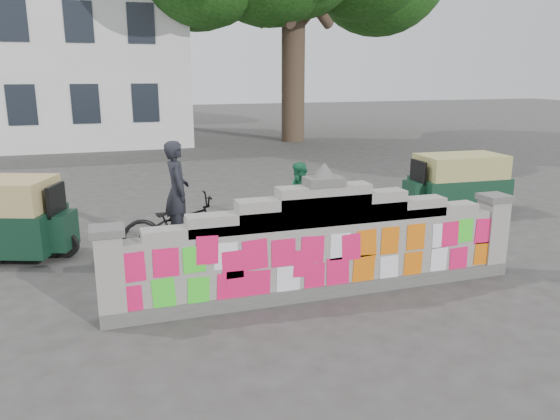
{
  "coord_description": "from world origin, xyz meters",
  "views": [
    {
      "loc": [
        -3.03,
        -7.09,
        3.26
      ],
      "look_at": [
        -0.33,
        1.0,
        1.1
      ],
      "focal_mm": 35.0,
      "sensor_mm": 36.0,
      "label": 1
    }
  ],
  "objects_px": {
    "cyclist_rider": "(178,204)",
    "rickshaw_right": "(457,183)",
    "cyclist_bike": "(179,224)",
    "pedestrian": "(299,197)"
  },
  "relations": [
    {
      "from": "cyclist_rider",
      "to": "rickshaw_right",
      "type": "bearing_deg",
      "value": -83.49
    },
    {
      "from": "cyclist_rider",
      "to": "rickshaw_right",
      "type": "height_order",
      "value": "cyclist_rider"
    },
    {
      "from": "cyclist_bike",
      "to": "cyclist_rider",
      "type": "height_order",
      "value": "cyclist_rider"
    },
    {
      "from": "pedestrian",
      "to": "rickshaw_right",
      "type": "xyz_separation_m",
      "value": [
        4.1,
        0.31,
        -0.01
      ]
    },
    {
      "from": "cyclist_rider",
      "to": "pedestrian",
      "type": "bearing_deg",
      "value": -77.97
    },
    {
      "from": "cyclist_rider",
      "to": "pedestrian",
      "type": "height_order",
      "value": "cyclist_rider"
    },
    {
      "from": "cyclist_bike",
      "to": "cyclist_rider",
      "type": "distance_m",
      "value": 0.38
    },
    {
      "from": "cyclist_rider",
      "to": "pedestrian",
      "type": "relative_size",
      "value": 1.25
    },
    {
      "from": "cyclist_bike",
      "to": "rickshaw_right",
      "type": "height_order",
      "value": "rickshaw_right"
    },
    {
      "from": "pedestrian",
      "to": "rickshaw_right",
      "type": "relative_size",
      "value": 0.58
    }
  ]
}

